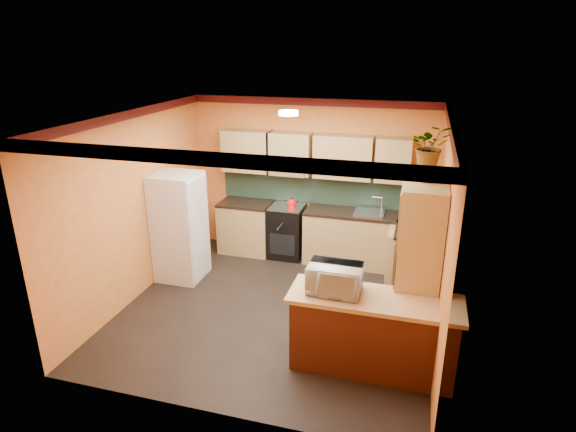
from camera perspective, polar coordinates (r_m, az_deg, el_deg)
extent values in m
plane|color=black|center=(6.92, -1.32, -10.98)|extent=(4.20, 4.20, 0.00)
cube|color=white|center=(6.00, -1.53, 11.72)|extent=(4.20, 4.20, 0.04)
cube|color=orange|center=(8.27, 2.87, 4.46)|extent=(4.20, 0.04, 2.70)
cube|color=orange|center=(4.55, -9.31, -9.38)|extent=(4.20, 0.04, 2.70)
cube|color=orange|center=(7.21, -17.60, 1.16)|extent=(0.04, 4.20, 2.70)
cube|color=orange|center=(6.09, 17.83, -2.30)|extent=(0.04, 4.20, 2.70)
cube|color=#1B3226|center=(8.25, 4.52, 3.20)|extent=(3.70, 0.02, 0.53)
cube|color=#1B3226|center=(7.46, 17.40, 0.48)|extent=(0.02, 1.40, 0.53)
cube|color=tan|center=(7.97, 3.35, 7.20)|extent=(3.10, 0.34, 0.70)
cylinder|color=white|center=(6.57, 0.05, 12.11)|extent=(0.26, 0.26, 0.06)
cube|color=tan|center=(8.23, 4.06, -2.34)|extent=(3.65, 0.60, 0.88)
cube|color=black|center=(8.07, 4.14, 0.69)|extent=(3.65, 0.62, 0.04)
cube|color=black|center=(8.36, -0.13, -1.81)|extent=(0.58, 0.58, 0.91)
cube|color=silver|center=(7.95, 9.62, 0.41)|extent=(0.48, 0.40, 0.03)
cube|color=tan|center=(7.60, 14.67, -4.96)|extent=(0.60, 0.80, 0.88)
cube|color=black|center=(7.42, 14.98, -1.74)|extent=(0.62, 0.80, 0.04)
cube|color=silver|center=(7.65, -12.75, -1.27)|extent=(0.68, 0.66, 1.70)
cube|color=tan|center=(5.89, 15.15, -5.98)|extent=(0.48, 0.90, 2.10)
cylinder|color=brown|center=(5.56, 16.21, 4.79)|extent=(0.22, 0.22, 0.16)
imported|color=tan|center=(5.49, 16.53, 7.96)|extent=(0.49, 0.45, 0.47)
cube|color=#441E0F|center=(5.67, 9.97, -13.78)|extent=(1.80, 0.55, 0.88)
cube|color=tan|center=(5.43, 10.27, -9.69)|extent=(1.90, 0.65, 0.05)
imported|color=silver|center=(5.38, 5.56, -7.40)|extent=(0.60, 0.41, 0.33)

